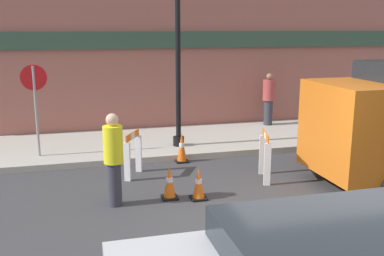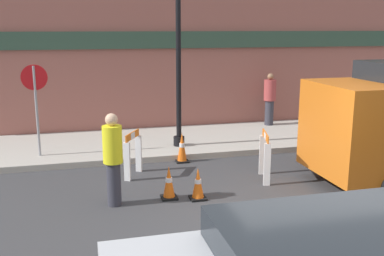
% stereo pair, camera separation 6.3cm
% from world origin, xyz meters
% --- Properties ---
extents(ground_plane, '(60.00, 60.00, 0.00)m').
position_xyz_m(ground_plane, '(0.00, 0.00, 0.00)').
color(ground_plane, '#38383A').
extents(sidewalk_slab, '(18.00, 3.22, 0.15)m').
position_xyz_m(sidewalk_slab, '(0.00, 6.11, 0.07)').
color(sidewalk_slab, '#ADA89E').
rests_on(sidewalk_slab, ground_plane).
extents(storefront_facade, '(18.00, 0.22, 5.50)m').
position_xyz_m(storefront_facade, '(0.00, 7.79, 2.75)').
color(storefront_facade, '#93564C').
rests_on(storefront_facade, ground_plane).
extents(streetlamp_post, '(0.44, 0.44, 5.01)m').
position_xyz_m(streetlamp_post, '(-0.58, 5.38, 3.38)').
color(streetlamp_post, black).
rests_on(streetlamp_post, sidewalk_slab).
extents(stop_sign, '(0.60, 0.06, 2.18)m').
position_xyz_m(stop_sign, '(-4.03, 5.30, 1.61)').
color(stop_sign, gray).
rests_on(stop_sign, sidewalk_slab).
extents(barricade_0, '(0.46, 0.69, 0.98)m').
position_xyz_m(barricade_0, '(-1.99, 3.65, 0.52)').
color(barricade_0, white).
rests_on(barricade_0, ground_plane).
extents(barricade_1, '(0.34, 0.79, 1.03)m').
position_xyz_m(barricade_1, '(0.67, 2.72, 0.55)').
color(barricade_1, white).
rests_on(barricade_1, ground_plane).
extents(traffic_cone_0, '(0.30, 0.30, 0.73)m').
position_xyz_m(traffic_cone_0, '(-0.73, 4.40, 0.35)').
color(traffic_cone_0, black).
rests_on(traffic_cone_0, ground_plane).
extents(traffic_cone_1, '(0.30, 0.30, 0.64)m').
position_xyz_m(traffic_cone_1, '(-1.50, 2.16, 0.31)').
color(traffic_cone_1, black).
rests_on(traffic_cone_1, ground_plane).
extents(traffic_cone_2, '(0.30, 0.30, 0.61)m').
position_xyz_m(traffic_cone_2, '(-0.98, 1.99, 0.29)').
color(traffic_cone_2, black).
rests_on(traffic_cone_2, ground_plane).
extents(person_worker, '(0.48, 0.48, 1.70)m').
position_xyz_m(person_worker, '(-2.53, 2.09, 0.91)').
color(person_worker, '#33333D').
rests_on(person_worker, ground_plane).
extents(person_pedestrian, '(0.51, 0.51, 1.63)m').
position_xyz_m(person_pedestrian, '(2.74, 7.17, 1.01)').
color(person_pedestrian, '#33333D').
rests_on(person_pedestrian, sidewalk_slab).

